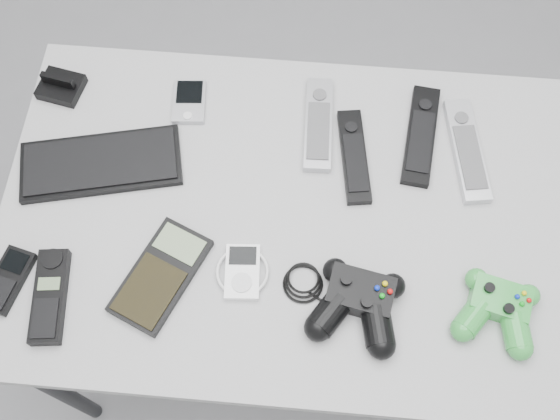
# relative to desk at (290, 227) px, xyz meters

# --- Properties ---
(floor) EXTENTS (3.50, 3.50, 0.00)m
(floor) POSITION_rel_desk_xyz_m (-0.06, 0.07, -0.64)
(floor) COLOR gray
(floor) RESTS_ON ground
(desk) EXTENTS (1.04, 0.67, 0.70)m
(desk) POSITION_rel_desk_xyz_m (0.00, 0.00, 0.00)
(desk) COLOR gray
(desk) RESTS_ON floor
(pda_keyboard) EXTENTS (0.31, 0.19, 0.02)m
(pda_keyboard) POSITION_rel_desk_xyz_m (-0.36, 0.07, 0.07)
(pda_keyboard) COLOR black
(pda_keyboard) RESTS_ON desk
(dock_bracket) EXTENTS (0.09, 0.08, 0.04)m
(dock_bracket) POSITION_rel_desk_xyz_m (-0.47, 0.23, 0.08)
(dock_bracket) COLOR black
(dock_bracket) RESTS_ON desk
(pda) EXTENTS (0.07, 0.10, 0.02)m
(pda) POSITION_rel_desk_xyz_m (-0.21, 0.22, 0.07)
(pda) COLOR #A3A4AA
(pda) RESTS_ON desk
(remote_silver_a) EXTENTS (0.06, 0.20, 0.02)m
(remote_silver_a) POSITION_rel_desk_xyz_m (0.04, 0.19, 0.07)
(remote_silver_a) COLOR #A3A4AA
(remote_silver_a) RESTS_ON desk
(remote_black_a) EXTENTS (0.07, 0.20, 0.02)m
(remote_black_a) POSITION_rel_desk_xyz_m (0.11, 0.12, 0.07)
(remote_black_a) COLOR black
(remote_black_a) RESTS_ON desk
(remote_black_b) EXTENTS (0.07, 0.22, 0.02)m
(remote_black_b) POSITION_rel_desk_xyz_m (0.23, 0.18, 0.07)
(remote_black_b) COLOR black
(remote_black_b) RESTS_ON desk
(remote_silver_b) EXTENTS (0.08, 0.22, 0.02)m
(remote_silver_b) POSITION_rel_desk_xyz_m (0.32, 0.15, 0.07)
(remote_silver_b) COLOR #B8B9BF
(remote_silver_b) RESTS_ON desk
(mobile_phone) EXTENTS (0.08, 0.12, 0.02)m
(mobile_phone) POSITION_rel_desk_xyz_m (-0.47, -0.17, 0.07)
(mobile_phone) COLOR black
(mobile_phone) RESTS_ON desk
(cordless_handset) EXTENTS (0.07, 0.17, 0.03)m
(cordless_handset) POSITION_rel_desk_xyz_m (-0.39, -0.19, 0.07)
(cordless_handset) COLOR black
(cordless_handset) RESTS_ON desk
(calculator) EXTENTS (0.16, 0.21, 0.02)m
(calculator) POSITION_rel_desk_xyz_m (-0.21, -0.14, 0.07)
(calculator) COLOR black
(calculator) RESTS_ON desk
(mp3_player) EXTENTS (0.10, 0.10, 0.02)m
(mp3_player) POSITION_rel_desk_xyz_m (-0.07, -0.12, 0.07)
(mp3_player) COLOR white
(mp3_player) RESTS_ON desk
(controller_black) EXTENTS (0.28, 0.21, 0.05)m
(controller_black) POSITION_rel_desk_xyz_m (0.12, -0.16, 0.09)
(controller_black) COLOR black
(controller_black) RESTS_ON desk
(controller_green) EXTENTS (0.16, 0.17, 0.05)m
(controller_green) POSITION_rel_desk_xyz_m (0.35, -0.15, 0.08)
(controller_green) COLOR #268C28
(controller_green) RESTS_ON desk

